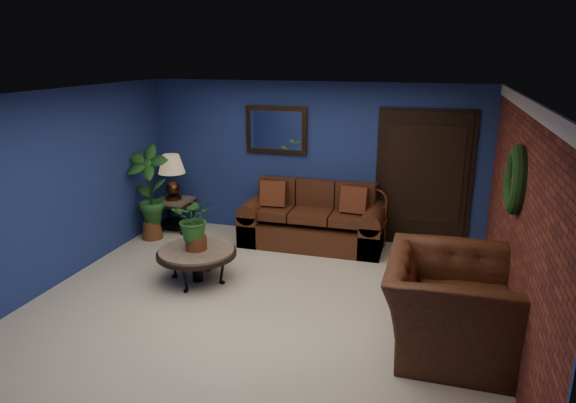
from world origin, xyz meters
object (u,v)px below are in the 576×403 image
(end_table, at_px, (174,206))
(armchair, at_px, (450,304))
(sofa, at_px, (314,223))
(table_lamp, at_px, (172,172))
(side_chair, at_px, (373,216))
(coffee_table, at_px, (197,253))

(end_table, distance_m, armchair, 5.11)
(sofa, bearing_deg, end_table, -179.22)
(table_lamp, bearing_deg, side_chair, 1.16)
(sofa, relative_size, side_chair, 2.38)
(sofa, distance_m, side_chair, 0.95)
(sofa, relative_size, coffee_table, 2.10)
(sofa, bearing_deg, table_lamp, -179.22)
(sofa, height_order, table_lamp, table_lamp)
(side_chair, height_order, armchair, armchair)
(sofa, height_order, end_table, sofa)
(table_lamp, distance_m, armchair, 5.14)
(end_table, xyz_separation_m, armchair, (4.45, -2.51, 0.07))
(sofa, bearing_deg, coffee_table, -122.64)
(coffee_table, xyz_separation_m, end_table, (-1.27, 1.77, 0.02))
(armchair, bearing_deg, side_chair, 23.45)
(end_table, bearing_deg, coffee_table, -54.33)
(side_chair, bearing_deg, armchair, -63.96)
(side_chair, bearing_deg, sofa, -174.73)
(coffee_table, bearing_deg, end_table, 125.67)
(end_table, relative_size, table_lamp, 0.79)
(end_table, relative_size, side_chair, 0.64)
(end_table, bearing_deg, sofa, 0.78)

